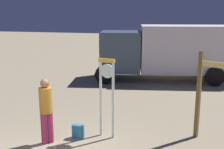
# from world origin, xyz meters

# --- Properties ---
(standing_clock) EXTENTS (0.46, 0.17, 2.19)m
(standing_clock) POSITION_xyz_m (0.87, 2.18, 1.34)
(standing_clock) COLOR white
(standing_clock) RESTS_ON ground_plane
(arrow_sign) EXTENTS (0.99, 0.63, 2.40)m
(arrow_sign) POSITION_xyz_m (3.55, 2.63, 1.60)
(arrow_sign) COLOR brown
(arrow_sign) RESTS_ON ground_plane
(person_near_clock) EXTENTS (0.33, 0.33, 1.75)m
(person_near_clock) POSITION_xyz_m (-0.54, 1.39, 0.98)
(person_near_clock) COLOR #B33160
(person_near_clock) RESTS_ON ground_plane
(backpack) EXTENTS (0.31, 0.18, 0.38)m
(backpack) POSITION_xyz_m (0.13, 1.87, 0.19)
(backpack) COLOR teal
(backpack) RESTS_ON ground_plane
(box_truck_near) EXTENTS (7.58, 3.70, 2.75)m
(box_truck_near) POSITION_xyz_m (2.26, 9.58, 1.54)
(box_truck_near) COLOR silver
(box_truck_near) RESTS_ON ground_plane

